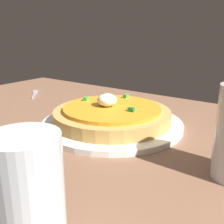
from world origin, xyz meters
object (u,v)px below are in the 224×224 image
object	(u,v)px
plate	(112,124)
pizza	(112,114)
fork	(35,93)
cup_near	(29,199)

from	to	relation	value
plate	pizza	size ratio (longest dim) A/B	1.21
plate	fork	distance (cm)	37.28
cup_near	fork	distance (cm)	62.83
cup_near	pizza	bearing A→B (deg)	-67.33
fork	cup_near	bearing A→B (deg)	-175.40
cup_near	plate	bearing A→B (deg)	-67.38
fork	plate	bearing A→B (deg)	-150.58
pizza	cup_near	world-z (taller)	cup_near
pizza	fork	distance (cm)	37.32
pizza	fork	bearing A→B (deg)	-14.07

